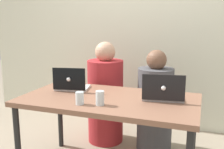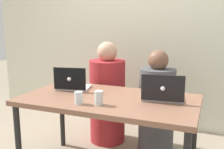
# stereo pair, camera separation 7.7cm
# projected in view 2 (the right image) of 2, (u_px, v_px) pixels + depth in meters

# --- Properties ---
(back_wall) EXTENTS (4.50, 0.10, 2.54)m
(back_wall) POSITION_uv_depth(u_px,v_px,m) (148.00, 25.00, 3.24)
(back_wall) COLOR silver
(back_wall) RESTS_ON ground
(desk) EXTENTS (1.45, 0.77, 0.70)m
(desk) POSITION_uv_depth(u_px,v_px,m) (109.00, 105.00, 2.18)
(desk) COLOR brown
(desk) RESTS_ON ground
(person_on_left) EXTENTS (0.48, 0.48, 1.11)m
(person_on_left) POSITION_uv_depth(u_px,v_px,m) (107.00, 98.00, 2.88)
(person_on_left) COLOR #A5262B
(person_on_left) RESTS_ON ground
(person_on_right) EXTENTS (0.43, 0.43, 1.05)m
(person_on_right) POSITION_uv_depth(u_px,v_px,m) (157.00, 106.00, 2.69)
(person_on_right) COLOR #4B4B50
(person_on_right) RESTS_ON ground
(laptop_back_right) EXTENTS (0.36, 0.28, 0.22)m
(laptop_back_right) POSITION_uv_depth(u_px,v_px,m) (163.00, 95.00, 2.08)
(laptop_back_right) COLOR #B0B0B5
(laptop_back_right) RESTS_ON desk
(laptop_back_left) EXTENTS (0.33, 0.28, 0.22)m
(laptop_back_left) POSITION_uv_depth(u_px,v_px,m) (72.00, 84.00, 2.42)
(laptop_back_left) COLOR silver
(laptop_back_left) RESTS_ON desk
(water_glass_center) EXTENTS (0.06, 0.06, 0.11)m
(water_glass_center) POSITION_uv_depth(u_px,v_px,m) (99.00, 99.00, 1.96)
(water_glass_center) COLOR silver
(water_glass_center) RESTS_ON desk
(water_glass_left) EXTENTS (0.06, 0.06, 0.10)m
(water_glass_left) POSITION_uv_depth(u_px,v_px,m) (79.00, 99.00, 1.99)
(water_glass_left) COLOR silver
(water_glass_left) RESTS_ON desk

